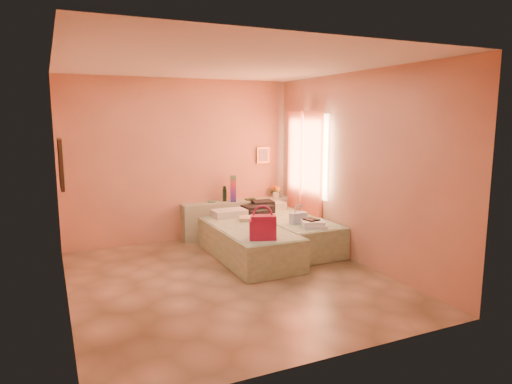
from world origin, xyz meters
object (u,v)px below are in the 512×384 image
(flower_vase, at_px, (276,190))
(blue_handbag, at_px, (298,218))
(bed_right, at_px, (290,232))
(towel_stack, at_px, (315,224))
(bed_left, at_px, (248,243))
(magenta_handbag, at_px, (263,227))
(headboard_ledge, at_px, (237,218))
(green_book, at_px, (250,199))
(water_bottle, at_px, (225,194))

(flower_vase, height_order, blue_handbag, flower_vase)
(bed_right, distance_m, towel_stack, 0.81)
(bed_left, bearing_deg, bed_right, 18.78)
(bed_left, xyz_separation_m, magenta_handbag, (-0.11, -0.72, 0.42))
(bed_right, bearing_deg, flower_vase, 75.37)
(headboard_ledge, xyz_separation_m, green_book, (0.24, -0.05, 0.34))
(flower_vase, bearing_deg, blue_handbag, -103.82)
(green_book, height_order, towel_stack, green_book)
(magenta_handbag, bearing_deg, bed_left, 101.59)
(water_bottle, relative_size, towel_stack, 0.75)
(bed_left, relative_size, bed_right, 1.00)
(bed_left, relative_size, blue_handbag, 7.34)
(blue_handbag, bearing_deg, towel_stack, -79.26)
(blue_handbag, bearing_deg, bed_left, 164.78)
(bed_left, distance_m, bed_right, 0.95)
(bed_left, height_order, blue_handbag, blue_handbag)
(bed_right, relative_size, towel_stack, 5.71)
(headboard_ledge, xyz_separation_m, magenta_handbag, (-0.48, -2.09, 0.34))
(water_bottle, xyz_separation_m, magenta_handbag, (-0.26, -2.14, -0.11))
(green_book, xyz_separation_m, blue_handbag, (0.19, -1.43, -0.08))
(green_book, bearing_deg, flower_vase, 2.41)
(bed_left, distance_m, flower_vase, 1.87)
(towel_stack, bearing_deg, magenta_handbag, -164.11)
(bed_right, relative_size, green_book, 11.75)
(bed_left, distance_m, blue_handbag, 0.88)
(water_bottle, distance_m, green_book, 0.48)
(headboard_ledge, bearing_deg, blue_handbag, -73.88)
(bed_left, bearing_deg, water_bottle, 83.43)
(headboard_ledge, distance_m, bed_left, 1.42)
(magenta_handbag, height_order, blue_handbag, magenta_handbag)
(bed_right, xyz_separation_m, green_book, (-0.29, 1.00, 0.41))
(magenta_handbag, bearing_deg, towel_stack, 35.94)
(headboard_ledge, height_order, bed_right, headboard_ledge)
(bed_right, xyz_separation_m, blue_handbag, (-0.10, -0.43, 0.34))
(magenta_handbag, xyz_separation_m, towel_stack, (1.01, 0.29, -0.12))
(bed_right, bearing_deg, green_book, 105.63)
(water_bottle, height_order, flower_vase, flower_vase)
(flower_vase, relative_size, towel_stack, 0.80)
(flower_vase, relative_size, blue_handbag, 1.02)
(bed_right, bearing_deg, water_bottle, 123.77)
(water_bottle, relative_size, magenta_handbag, 0.73)
(water_bottle, xyz_separation_m, green_book, (0.46, -0.10, -0.12))
(bed_left, height_order, magenta_handbag, magenta_handbag)
(water_bottle, distance_m, towel_stack, 2.01)
(bed_left, bearing_deg, green_book, 64.71)
(headboard_ledge, height_order, flower_vase, flower_vase)
(bed_right, xyz_separation_m, water_bottle, (-0.75, 1.10, 0.53))
(magenta_handbag, relative_size, blue_handbag, 1.32)
(flower_vase, distance_m, blue_handbag, 1.54)
(magenta_handbag, height_order, towel_stack, magenta_handbag)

